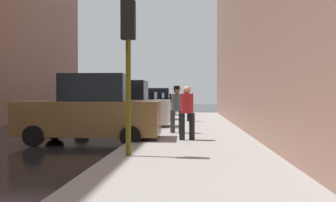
% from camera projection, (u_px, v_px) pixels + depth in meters
% --- Properties ---
extents(ground_plane, '(120.00, 120.00, 0.00)m').
position_uv_depth(ground_plane, '(10.00, 143.00, 12.26)').
color(ground_plane, black).
extents(sidewalk, '(4.00, 40.00, 0.15)m').
position_uv_depth(sidewalk, '(193.00, 142.00, 11.85)').
color(sidewalk, gray).
rests_on(sidewalk, ground_plane).
extents(parked_bronze_suv, '(4.63, 2.13, 2.25)m').
position_uv_depth(parked_bronze_suv, '(91.00, 111.00, 12.27)').
color(parked_bronze_suv, brown).
rests_on(parked_bronze_suv, ground_plane).
extents(parked_white_van, '(4.62, 2.10, 2.25)m').
position_uv_depth(parked_white_van, '(121.00, 107.00, 17.29)').
color(parked_white_van, silver).
rests_on(parked_white_van, ground_plane).
extents(parked_gray_coupe, '(4.22, 2.10, 1.79)m').
position_uv_depth(parked_gray_coupe, '(138.00, 108.00, 22.59)').
color(parked_gray_coupe, slate).
rests_on(parked_gray_coupe, ground_plane).
extents(parked_blue_sedan, '(4.26, 2.17, 1.79)m').
position_uv_depth(parked_blue_sedan, '(149.00, 105.00, 28.09)').
color(parked_blue_sedan, navy).
rests_on(parked_blue_sedan, ground_plane).
extents(parked_black_suv, '(4.62, 2.11, 2.25)m').
position_uv_depth(parked_black_suv, '(156.00, 102.00, 33.40)').
color(parked_black_suv, black).
rests_on(parked_black_suv, ground_plane).
extents(parked_silver_sedan, '(4.25, 2.15, 1.79)m').
position_uv_depth(parked_silver_sedan, '(161.00, 103.00, 38.87)').
color(parked_silver_sedan, '#B7BABF').
rests_on(parked_silver_sedan, ground_plane).
extents(fire_hydrant, '(0.42, 0.22, 0.70)m').
position_uv_depth(fire_hydrant, '(156.00, 121.00, 15.77)').
color(fire_hydrant, red).
rests_on(fire_hydrant, sidewalk).
extents(traffic_light, '(0.32, 0.32, 3.60)m').
position_uv_depth(traffic_light, '(128.00, 43.00, 8.65)').
color(traffic_light, '#514C0F').
rests_on(traffic_light, sidewalk).
extents(pedestrian_with_beanie, '(0.52, 0.44, 1.78)m').
position_uv_depth(pedestrian_with_beanie, '(177.00, 107.00, 14.10)').
color(pedestrian_with_beanie, '#333338').
rests_on(pedestrian_with_beanie, sidewalk).
extents(pedestrian_in_red_jacket, '(0.53, 0.47, 1.71)m').
position_uv_depth(pedestrian_in_red_jacket, '(187.00, 110.00, 11.81)').
color(pedestrian_in_red_jacket, black).
rests_on(pedestrian_in_red_jacket, sidewalk).
extents(pedestrian_with_fedora, '(0.52, 0.47, 1.78)m').
position_uv_depth(pedestrian_with_fedora, '(186.00, 103.00, 20.72)').
color(pedestrian_with_fedora, black).
rests_on(pedestrian_with_fedora, sidewalk).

